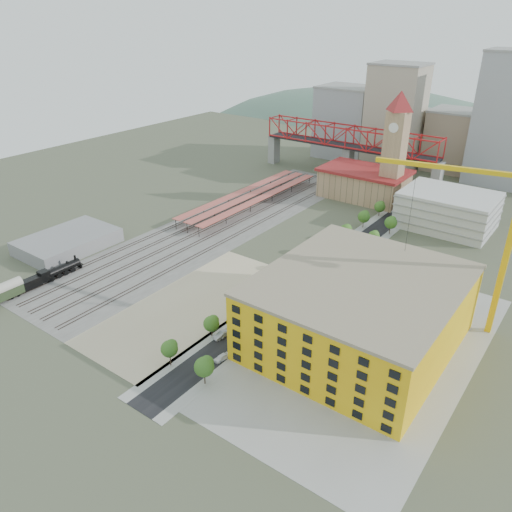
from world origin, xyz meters
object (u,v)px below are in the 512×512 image
Objects in this scene: site_trailer_a at (247,325)px; site_trailer_c at (270,308)px; site_trailer_b at (254,319)px; site_trailer_d at (301,284)px; construction_building at (359,311)px; tower_crane at (500,222)px; car_0 at (224,333)px; locomotive at (54,273)px; clock_tower at (396,139)px.

site_trailer_a reaches higher than site_trailer_c.
site_trailer_b is (0.00, 3.43, -0.10)m from site_trailer_a.
site_trailer_c is at bearing 73.04° from site_trailer_a.
site_trailer_d reaches higher than site_trailer_b.
tower_crane is at bearing 47.22° from construction_building.
tower_crane is 4.78× the size of site_trailer_a.
car_0 is at bearing -140.54° from tower_crane.
locomotive reaches higher than site_trailer_a.
car_0 is at bearing 7.66° from locomotive.
locomotive is 68.35m from site_trailer_b.
car_0 is (-3.00, -5.85, -0.73)m from site_trailer_a.
site_trailer_c is (66.00, 24.89, -0.70)m from locomotive.
site_trailer_a is (-49.00, -36.95, -29.33)m from tower_crane.
clock_tower is 112.34m from site_trailer_b.
site_trailer_d is (0.00, 16.69, 0.09)m from site_trailer_c.
construction_building reaches higher than car_0.
clock_tower reaches higher than site_trailer_c.
site_trailer_c is at bearing -96.12° from site_trailer_d.
construction_building is 1.02× the size of tower_crane.
site_trailer_c is (0.00, 10.56, -0.10)m from site_trailer_a.
tower_crane reaches higher than car_0.
locomotive is 70.54m from site_trailer_c.
site_trailer_c is 16.69m from site_trailer_d.
clock_tower reaches higher than locomotive.
locomotive is (-58.00, -126.42, -26.67)m from clock_tower.
locomotive is at bearing -150.33° from site_trailer_b.
tower_crane is (115.00, 51.28, 28.73)m from locomotive.
site_trailer_d is at bearing 104.61° from site_trailer_b.
site_trailer_c is 0.93× the size of site_trailer_d.
construction_building is 96.00m from locomotive.
site_trailer_d is at bearing 73.04° from site_trailer_a.
site_trailer_c reaches higher than car_0.
site_trailer_c is (-26.00, -1.53, -8.09)m from construction_building.
clock_tower is at bearing 108.78° from construction_building.
site_trailer_d is (66.00, 41.58, -0.61)m from locomotive.
locomotive is at bearing -114.65° from clock_tower.
locomotive is 2.25× the size of site_trailer_c.
site_trailer_a is at bearing -109.70° from site_trailer_c.
site_trailer_a is at bearing 12.25° from locomotive.
construction_building is at bearing 22.85° from car_0.
car_0 is at bearing -120.06° from site_trailer_c.
construction_building is at bearing 16.02° from locomotive.
site_trailer_b is at bearing 73.04° from site_trailer_a.
construction_building reaches higher than site_trailer_a.
site_trailer_b is (66.00, 17.76, -0.70)m from locomotive.
locomotive is 2.10× the size of site_trailer_d.
clock_tower is 94.33m from tower_crane.
tower_crane is at bearing 48.99° from site_trailer_b.
site_trailer_c is at bearing -151.70° from tower_crane.
site_trailer_a is 27.25m from site_trailer_d.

